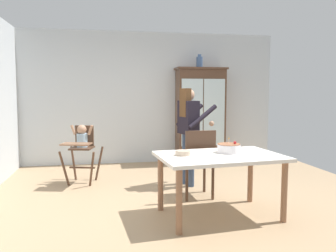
# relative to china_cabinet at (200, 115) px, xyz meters

# --- Properties ---
(ground_plane) EXTENTS (6.24, 6.24, 0.00)m
(ground_plane) POSITION_rel_china_cabinet_xyz_m (-1.01, -2.37, -0.99)
(ground_plane) COLOR tan
(wall_back) EXTENTS (5.32, 0.06, 2.70)m
(wall_back) POSITION_rel_china_cabinet_xyz_m (-1.01, 0.26, 0.36)
(wall_back) COLOR silver
(wall_back) RESTS_ON ground_plane
(china_cabinet) EXTENTS (1.04, 0.48, 1.97)m
(china_cabinet) POSITION_rel_china_cabinet_xyz_m (0.00, 0.00, 0.00)
(china_cabinet) COLOR #4C3323
(china_cabinet) RESTS_ON ground_plane
(ceramic_vase) EXTENTS (0.13, 0.13, 0.27)m
(ceramic_vase) POSITION_rel_china_cabinet_xyz_m (-0.03, 0.00, 1.10)
(ceramic_vase) COLOR #3D567F
(ceramic_vase) RESTS_ON china_cabinet
(high_chair_with_toddler) EXTENTS (0.70, 0.78, 0.95)m
(high_chair_with_toddler) POSITION_rel_china_cabinet_xyz_m (-2.33, -1.21, -0.34)
(high_chair_with_toddler) COLOR #4C3323
(high_chair_with_toddler) RESTS_ON ground_plane
(adult_person) EXTENTS (0.60, 0.58, 1.53)m
(adult_person) POSITION_rel_china_cabinet_xyz_m (-0.67, -1.67, -0.02)
(adult_person) COLOR #33425B
(adult_person) RESTS_ON ground_plane
(dining_table) EXTENTS (1.50, 1.06, 0.74)m
(dining_table) POSITION_rel_china_cabinet_xyz_m (-0.64, -3.05, -0.35)
(dining_table) COLOR silver
(dining_table) RESTS_ON ground_plane
(birthday_cake) EXTENTS (0.28, 0.28, 0.19)m
(birthday_cake) POSITION_rel_china_cabinet_xyz_m (-0.49, -2.93, -0.20)
(birthday_cake) COLOR white
(birthday_cake) RESTS_ON dining_table
(serving_bowl) EXTENTS (0.18, 0.18, 0.05)m
(serving_bowl) POSITION_rel_china_cabinet_xyz_m (-1.08, -3.00, -0.22)
(serving_bowl) COLOR #C6AD93
(serving_bowl) RESTS_ON dining_table
(dining_chair_far_side) EXTENTS (0.45, 0.45, 0.96)m
(dining_chair_far_side) POSITION_rel_china_cabinet_xyz_m (-0.71, -2.37, -0.44)
(dining_chair_far_side) COLOR #4C3323
(dining_chair_far_side) RESTS_ON ground_plane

